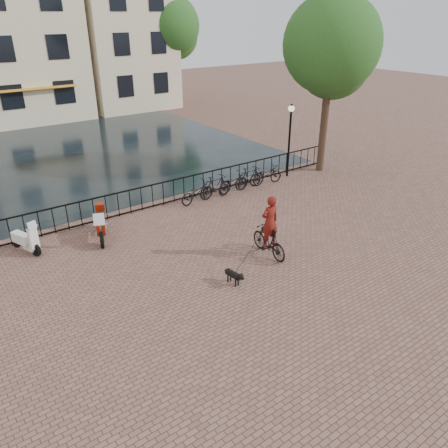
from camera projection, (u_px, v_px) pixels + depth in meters
ground at (286, 300)px, 12.30m from camera, size 100.00×100.00×0.00m
canal_water at (77, 155)px, 24.90m from camera, size 20.00×20.00×0.00m
railing at (153, 196)px, 17.90m from camera, size 20.00×0.05×1.02m
canal_house_mid at (13, 34)px, 31.84m from camera, size 8.00×9.50×11.80m
canal_house_right at (115, 22)px, 35.74m from camera, size 7.00×9.00×13.30m
tree_near_right at (332, 45)px, 19.87m from camera, size 4.48×4.48×8.24m
tree_far_right at (170, 26)px, 35.53m from camera, size 4.76×4.76×8.76m
lamp_post at (290, 128)px, 20.60m from camera, size 0.30×0.30×3.45m
cyclist at (269, 230)px, 14.17m from camera, size 0.81×1.84×2.47m
dog at (233, 276)px, 12.93m from camera, size 0.32×0.76×0.50m
motorcycle at (101, 221)px, 15.38m from camera, size 1.11×1.92×1.35m
scooter at (23, 234)px, 14.53m from camera, size 0.87×1.45×1.30m
parked_bike_0 at (197, 192)px, 18.44m from camera, size 1.78×0.82×0.90m
parked_bike_1 at (216, 187)px, 18.92m from camera, size 1.68×0.53×1.00m
parked_bike_2 at (233, 183)px, 19.45m from camera, size 1.76×0.74×0.90m
parked_bike_3 at (250, 178)px, 19.93m from camera, size 1.67×0.48×1.00m
parked_bike_4 at (265, 175)px, 20.45m from camera, size 1.79×0.86×0.90m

